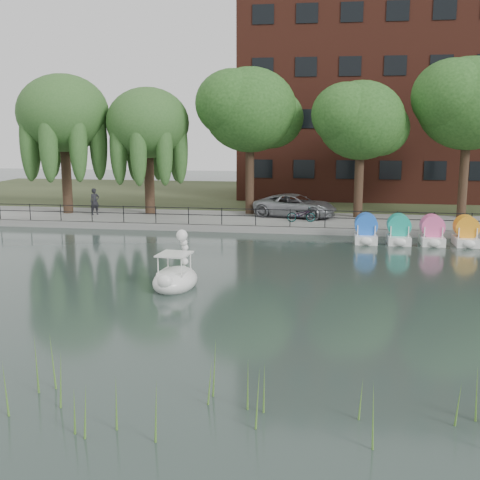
% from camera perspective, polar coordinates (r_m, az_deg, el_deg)
% --- Properties ---
extents(ground_plane, '(120.00, 120.00, 0.00)m').
position_cam_1_polar(ground_plane, '(22.30, -2.84, -5.16)').
color(ground_plane, '#3D504A').
extents(promenade, '(40.00, 6.00, 0.40)m').
position_cam_1_polar(promenade, '(37.72, 2.01, 1.77)').
color(promenade, gray).
rests_on(promenade, ground_plane).
extents(kerb, '(40.00, 0.25, 0.40)m').
position_cam_1_polar(kerb, '(34.83, 1.44, 1.01)').
color(kerb, gray).
rests_on(kerb, ground_plane).
extents(land_strip, '(60.00, 22.00, 0.36)m').
position_cam_1_polar(land_strip, '(51.53, 3.84, 4.17)').
color(land_strip, '#47512D').
rests_on(land_strip, ground_plane).
extents(railing, '(32.00, 0.05, 1.00)m').
position_cam_1_polar(railing, '(34.88, 1.49, 2.60)').
color(railing, black).
rests_on(railing, promenade).
extents(apartment_building, '(20.00, 10.07, 18.00)m').
position_cam_1_polar(apartment_building, '(51.14, 12.06, 14.22)').
color(apartment_building, '#4C1E16').
rests_on(apartment_building, land_strip).
extents(willow_left, '(5.88, 5.88, 9.01)m').
position_cam_1_polar(willow_left, '(41.31, -16.42, 11.42)').
color(willow_left, '#473323').
rests_on(willow_left, promenade).
extents(willow_mid, '(5.32, 5.32, 8.15)m').
position_cam_1_polar(willow_mid, '(39.80, -8.74, 10.87)').
color(willow_mid, '#473323').
rests_on(willow_mid, promenade).
extents(broadleaf_center, '(6.00, 6.00, 9.25)m').
position_cam_1_polar(broadleaf_center, '(39.37, 0.95, 12.17)').
color(broadleaf_center, '#473323').
rests_on(broadleaf_center, promenade).
extents(broadleaf_right, '(5.40, 5.40, 8.32)m').
position_cam_1_polar(broadleaf_right, '(38.53, 11.41, 10.99)').
color(broadleaf_right, '#473323').
rests_on(broadleaf_right, promenade).
extents(broadleaf_far, '(6.30, 6.30, 9.71)m').
position_cam_1_polar(broadleaf_far, '(40.35, 20.86, 11.93)').
color(broadleaf_far, '#473323').
rests_on(broadleaf_far, promenade).
extents(minivan, '(4.17, 6.48, 1.66)m').
position_cam_1_polar(minivan, '(38.31, 5.28, 3.43)').
color(minivan, gray).
rests_on(minivan, promenade).
extents(bicycle, '(0.81, 1.78, 1.00)m').
position_cam_1_polar(bicycle, '(36.38, 5.83, 2.50)').
color(bicycle, gray).
rests_on(bicycle, promenade).
extents(pedestrian, '(0.84, 0.85, 1.98)m').
position_cam_1_polar(pedestrian, '(40.19, -13.61, 3.74)').
color(pedestrian, black).
rests_on(pedestrian, promenade).
extents(swan_boat, '(1.82, 2.66, 2.13)m').
position_cam_1_polar(swan_boat, '(23.22, -6.12, -3.37)').
color(swan_boat, white).
rests_on(swan_boat, ground_plane).
extents(pedal_boat_row, '(7.95, 1.70, 1.40)m').
position_cam_1_polar(pedal_boat_row, '(33.01, 17.74, 0.67)').
color(pedal_boat_row, white).
rests_on(pedal_boat_row, ground_plane).
extents(reed_bank, '(24.00, 2.40, 1.20)m').
position_cam_1_polar(reed_bank, '(12.97, -2.57, -14.46)').
color(reed_bank, '#669938').
rests_on(reed_bank, ground_plane).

